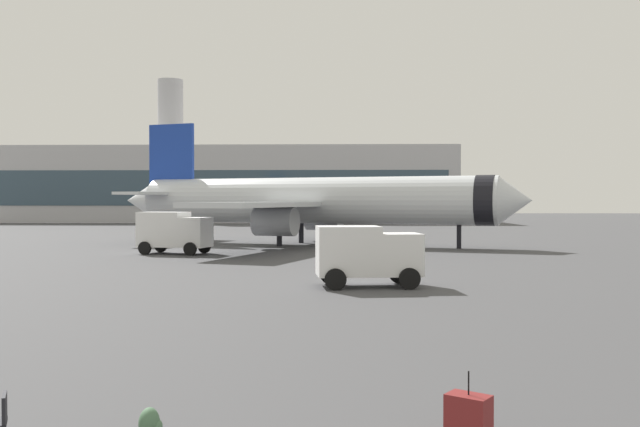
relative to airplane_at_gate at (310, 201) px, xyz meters
The scene contains 8 objects.
airplane_at_gate is the anchor object (origin of this frame).
service_truck 13.55m from the airplane_at_gate, 132.17° to the right, with size 5.17×3.41×2.90m.
cargo_van 28.22m from the airplane_at_gate, 82.57° to the right, with size 4.60×2.77×2.60m.
safety_cone_near 12.73m from the airplane_at_gate, 52.04° to the right, with size 0.44×0.44×0.72m.
safety_cone_mid 13.64m from the airplane_at_gate, behind, with size 0.44×0.44×0.69m.
rolling_suitcase 47.29m from the airplane_at_gate, 84.60° to the right, with size 0.75×0.69×1.10m.
traveller_backpack 47.02m from the airplane_at_gate, 90.53° to the right, with size 0.36×0.40×0.48m.
terminal_building 65.93m from the airplane_at_gate, 105.51° to the left, with size 78.76×16.79×24.84m.
Camera 1 is at (0.29, -5.47, 3.67)m, focal length 39.00 mm.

